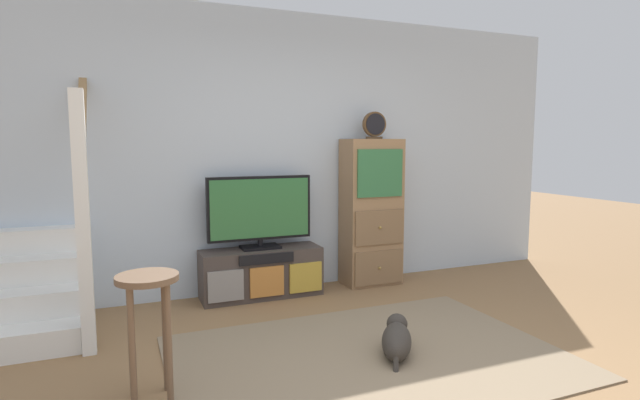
{
  "coord_description": "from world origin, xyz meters",
  "views": [
    {
      "loc": [
        -1.53,
        -2.25,
        1.45
      ],
      "look_at": [
        0.18,
        1.91,
        0.93
      ],
      "focal_mm": 27.96,
      "sensor_mm": 36.0,
      "label": 1
    }
  ],
  "objects": [
    {
      "name": "area_rug",
      "position": [
        0.0,
        0.6,
        0.01
      ],
      "size": [
        2.6,
        1.8,
        0.01
      ],
      "primitive_type": "cube",
      "color": "#847056",
      "rests_on": "ground_plane"
    },
    {
      "name": "ground_plane",
      "position": [
        0.0,
        0.0,
        0.0
      ],
      "size": [
        20.0,
        20.0,
        0.0
      ],
      "primitive_type": "plane",
      "color": "olive"
    },
    {
      "name": "back_wall",
      "position": [
        0.0,
        2.46,
        1.35
      ],
      "size": [
        6.4,
        0.12,
        2.7
      ],
      "primitive_type": "cube",
      "color": "silver",
      "rests_on": "ground_plane"
    },
    {
      "name": "staircase",
      "position": [
        -2.24,
        2.2,
        0.37
      ],
      "size": [
        1.0,
        1.36,
        2.2
      ],
      "color": "white",
      "rests_on": "ground_plane"
    },
    {
      "name": "television",
      "position": [
        -0.3,
        2.22,
        0.82
      ],
      "size": [
        0.99,
        0.22,
        0.68
      ],
      "color": "black",
      "rests_on": "media_console"
    },
    {
      "name": "media_console",
      "position": [
        -0.3,
        2.19,
        0.23
      ],
      "size": [
        1.13,
        0.38,
        0.46
      ],
      "color": "#423833",
      "rests_on": "ground_plane"
    },
    {
      "name": "desk_clock",
      "position": [
        0.88,
        2.19,
        1.62
      ],
      "size": [
        0.25,
        0.08,
        0.27
      ],
      "color": "#4C3823",
      "rests_on": "side_cabinet"
    },
    {
      "name": "dog",
      "position": [
        0.19,
        0.57,
        0.12
      ],
      "size": [
        0.4,
        0.49,
        0.23
      ],
      "color": "#332D28",
      "rests_on": "ground_plane"
    },
    {
      "name": "side_cabinet",
      "position": [
        0.87,
        2.2,
        0.74
      ],
      "size": [
        0.58,
        0.38,
        1.49
      ],
      "color": "#93704C",
      "rests_on": "ground_plane"
    },
    {
      "name": "bar_stool_near",
      "position": [
        -1.4,
        0.57,
        0.54
      ],
      "size": [
        0.34,
        0.34,
        0.73
      ],
      "color": "brown",
      "rests_on": "ground_plane"
    }
  ]
}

